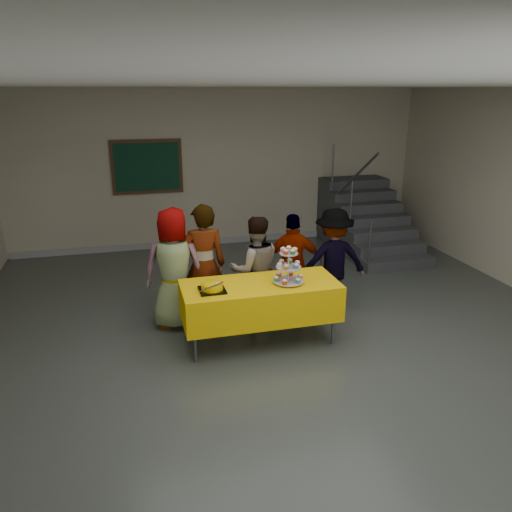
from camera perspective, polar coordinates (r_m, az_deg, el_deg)
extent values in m
plane|color=#4C514C|center=(5.71, 5.73, -12.91)|extent=(10.00, 10.00, 0.00)
cube|color=#BEB599|center=(9.82, -4.18, 9.87)|extent=(8.00, 0.04, 3.00)
cube|color=silver|center=(4.88, 6.91, 18.78)|extent=(8.00, 10.00, 0.04)
cube|color=#999999|center=(10.12, -3.97, 1.77)|extent=(7.90, 0.03, 0.12)
cylinder|color=#595960|center=(5.71, -7.01, -8.73)|extent=(0.04, 0.04, 0.73)
cylinder|color=#595960|center=(6.12, 8.86, -6.88)|extent=(0.04, 0.04, 0.73)
cylinder|color=#595960|center=(6.23, -7.75, -6.35)|extent=(0.04, 0.04, 0.73)
cylinder|color=#595960|center=(6.61, 6.89, -4.81)|extent=(0.04, 0.04, 0.73)
cube|color=#595960|center=(5.96, 0.49, -3.42)|extent=(1.80, 0.70, 0.02)
cube|color=#FFC505|center=(6.04, 0.48, -5.09)|extent=(1.88, 0.78, 0.44)
cylinder|color=silver|center=(5.98, 3.70, -3.02)|extent=(0.18, 0.18, 0.01)
cylinder|color=silver|center=(5.91, 3.74, -1.17)|extent=(0.02, 0.02, 0.42)
cylinder|color=silver|center=(5.97, 3.70, -2.80)|extent=(0.38, 0.38, 0.01)
cylinder|color=silver|center=(5.91, 3.74, -1.26)|extent=(0.30, 0.30, 0.01)
cylinder|color=silver|center=(5.86, 3.77, 0.30)|extent=(0.22, 0.22, 0.01)
cube|color=black|center=(5.76, -5.03, -3.89)|extent=(0.30, 0.30, 0.02)
cylinder|color=#FFCB00|center=(5.74, -5.05, -3.49)|extent=(0.25, 0.25, 0.07)
ellipsoid|color=#FFCB00|center=(5.73, -5.06, -3.16)|extent=(0.25, 0.25, 0.05)
ellipsoid|color=white|center=(5.70, -4.55, -3.09)|extent=(0.08, 0.08, 0.02)
cube|color=silver|center=(5.60, -5.04, -3.50)|extent=(0.30, 0.16, 0.04)
imported|color=slate|center=(6.45, -9.34, -1.44)|extent=(0.87, 0.67, 1.59)
imported|color=slate|center=(6.47, -6.01, -1.05)|extent=(0.60, 0.40, 1.62)
imported|color=slate|center=(6.55, -0.09, -1.56)|extent=(0.72, 0.57, 1.44)
imported|color=slate|center=(6.87, 4.26, -0.84)|extent=(0.87, 0.51, 1.39)
imported|color=slate|center=(6.96, 8.80, -0.48)|extent=(0.99, 0.62, 1.46)
cube|color=#424447|center=(9.02, 15.92, -0.81)|extent=(1.30, 0.30, 0.18)
cube|color=#424447|center=(9.24, 15.05, 0.31)|extent=(1.30, 0.30, 0.36)
cube|color=#424447|center=(9.46, 14.22, 1.37)|extent=(1.30, 0.30, 0.54)
cube|color=#424447|center=(9.69, 13.43, 2.39)|extent=(1.30, 0.30, 0.72)
cube|color=#424447|center=(9.92, 12.67, 3.36)|extent=(1.30, 0.30, 0.90)
cube|color=#424447|center=(10.16, 11.94, 4.29)|extent=(1.30, 0.30, 1.08)
cube|color=#424447|center=(10.40, 11.25, 5.17)|extent=(1.30, 0.30, 1.26)
cube|color=#424447|center=(10.66, 10.56, 5.54)|extent=(1.30, 0.30, 1.26)
cylinder|color=#595960|center=(8.59, 12.83, 1.00)|extent=(0.04, 0.04, 0.90)
cylinder|color=#595960|center=(9.14, 10.80, 5.70)|extent=(0.04, 0.04, 0.90)
cylinder|color=#595960|center=(9.85, 8.76, 9.92)|extent=(0.04, 0.04, 0.90)
cylinder|color=#595960|center=(9.10, 10.84, 8.53)|extent=(0.04, 1.85, 1.20)
cube|color=#472B16|center=(9.62, -12.35, 9.93)|extent=(1.30, 0.04, 1.00)
cube|color=#123B26|center=(9.60, -12.34, 9.91)|extent=(1.18, 0.02, 0.88)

